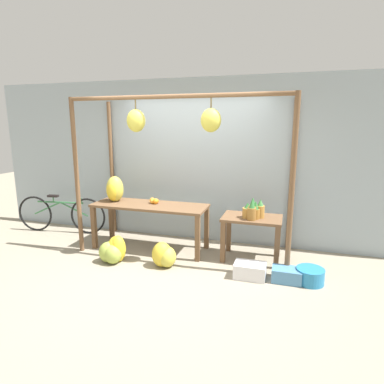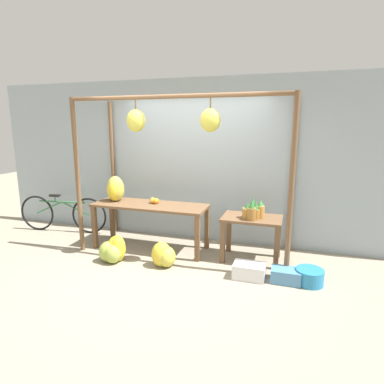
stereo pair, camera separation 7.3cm
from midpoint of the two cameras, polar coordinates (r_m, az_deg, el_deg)
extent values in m
plane|color=gray|center=(4.74, -3.81, -13.46)|extent=(20.00, 20.00, 0.00)
cube|color=#99A8B2|center=(5.62, 1.17, 5.46)|extent=(8.00, 0.08, 2.80)
cylinder|color=brown|center=(5.37, -19.31, 2.51)|extent=(0.07, 0.07, 2.43)
cylinder|color=brown|center=(4.30, 17.72, 0.41)|extent=(0.07, 0.07, 2.43)
cylinder|color=brown|center=(6.22, -13.55, 4.05)|extent=(0.07, 0.07, 2.43)
cylinder|color=brown|center=(5.33, 17.81, 2.54)|extent=(0.07, 0.07, 2.43)
cylinder|color=brown|center=(4.53, -3.08, 16.61)|extent=(3.24, 0.06, 0.06)
cylinder|color=brown|center=(4.75, -9.58, 15.10)|extent=(0.02, 0.02, 0.13)
ellipsoid|color=gold|center=(4.74, -9.49, 12.39)|extent=(0.27, 0.24, 0.32)
cylinder|color=brown|center=(4.36, 3.81, 15.53)|extent=(0.02, 0.02, 0.13)
ellipsoid|color=gold|center=(4.35, 3.77, 12.61)|extent=(0.27, 0.25, 0.31)
cube|color=brown|center=(5.29, -7.08, -2.37)|extent=(1.89, 0.65, 0.04)
cube|color=brown|center=(5.59, -16.55, -6.01)|extent=(0.07, 0.07, 0.72)
cube|color=brown|center=(4.85, 1.38, -8.28)|extent=(0.07, 0.07, 0.72)
cube|color=brown|center=(6.03, -13.65, -4.55)|extent=(0.07, 0.07, 0.72)
cube|color=brown|center=(5.35, 3.04, -6.35)|extent=(0.07, 0.07, 0.72)
cube|color=brown|center=(4.90, 11.03, -4.63)|extent=(0.88, 0.57, 0.04)
cube|color=brown|center=(4.85, 5.90, -8.86)|extent=(0.07, 0.07, 0.63)
cube|color=brown|center=(4.77, 15.23, -9.62)|extent=(0.07, 0.07, 0.63)
cube|color=brown|center=(5.28, 6.97, -7.12)|extent=(0.07, 0.07, 0.63)
cube|color=brown|center=(5.20, 15.49, -7.78)|extent=(0.07, 0.07, 0.63)
ellipsoid|color=gold|center=(5.54, -13.08, 0.57)|extent=(0.36, 0.35, 0.43)
ellipsoid|color=gold|center=(5.63, -12.92, 0.13)|extent=(0.29, 0.32, 0.31)
ellipsoid|color=yellow|center=(5.56, -13.21, 0.46)|extent=(0.35, 0.36, 0.41)
sphere|color=orange|center=(5.31, -5.91, -1.60)|extent=(0.08, 0.08, 0.08)
sphere|color=orange|center=(5.28, -6.09, -1.63)|extent=(0.09, 0.09, 0.09)
sphere|color=orange|center=(5.35, -6.62, -1.45)|extent=(0.09, 0.09, 0.09)
sphere|color=orange|center=(5.31, -6.62, -1.68)|extent=(0.07, 0.07, 0.07)
cylinder|color=#B27F38|center=(4.86, 12.42, -3.49)|extent=(0.13, 0.13, 0.18)
cone|color=#428442|center=(4.82, 12.50, -1.88)|extent=(0.09, 0.09, 0.10)
cylinder|color=olive|center=(4.72, 10.95, -3.89)|extent=(0.13, 0.13, 0.18)
cone|color=#337538|center=(4.68, 11.02, -2.06)|extent=(0.09, 0.09, 0.13)
cylinder|color=#A3702D|center=(4.80, 11.60, -3.87)|extent=(0.13, 0.13, 0.15)
cone|color=#337538|center=(4.76, 11.67, -2.33)|extent=(0.09, 0.09, 0.12)
cylinder|color=#B27F38|center=(4.82, 10.20, -3.72)|extent=(0.15, 0.15, 0.15)
cone|color=#337538|center=(4.79, 10.25, -2.39)|extent=(0.10, 0.10, 0.08)
cylinder|color=#B27F38|center=(4.81, 11.11, -3.55)|extent=(0.13, 0.13, 0.19)
cone|color=#337538|center=(4.77, 11.19, -1.69)|extent=(0.09, 0.09, 0.13)
ellipsoid|color=yellow|center=(5.02, -12.63, -9.72)|extent=(0.27, 0.25, 0.41)
ellipsoid|color=yellow|center=(5.06, -13.01, -9.71)|extent=(0.25, 0.28, 0.39)
ellipsoid|color=#9EB247|center=(5.12, -13.57, -9.92)|extent=(0.32, 0.31, 0.31)
ellipsoid|color=#9EB247|center=(5.05, -14.31, -10.24)|extent=(0.31, 0.29, 0.32)
ellipsoid|color=#9EB247|center=(5.00, -13.51, -10.60)|extent=(0.37, 0.35, 0.29)
ellipsoid|color=gold|center=(4.76, -4.07, -11.40)|extent=(0.32, 0.34, 0.30)
ellipsoid|color=gold|center=(4.76, -5.01, -10.96)|extent=(0.39, 0.38, 0.37)
cube|color=silver|center=(4.52, 10.59, -13.61)|extent=(0.42, 0.28, 0.20)
cylinder|color=teal|center=(4.57, 20.61, -13.90)|extent=(0.36, 0.36, 0.20)
torus|color=black|center=(6.92, -25.53, -3.39)|extent=(0.69, 0.13, 0.69)
torus|color=black|center=(6.36, -17.50, -4.03)|extent=(0.69, 0.13, 0.69)
cylinder|color=#337042|center=(6.57, -21.85, -1.64)|extent=(0.92, 0.16, 0.03)
cylinder|color=#337042|center=(6.74, -23.74, -2.54)|extent=(0.55, 0.10, 0.27)
cylinder|color=#337042|center=(6.46, -19.71, -2.82)|extent=(0.55, 0.10, 0.27)
cylinder|color=#337042|center=(6.63, -22.88, -1.16)|extent=(0.02, 0.02, 0.10)
cube|color=black|center=(6.61, -22.93, -0.57)|extent=(0.21, 0.11, 0.04)
cylinder|color=#337042|center=(6.34, -18.53, -1.40)|extent=(0.02, 0.02, 0.10)
cube|color=#4C84B2|center=(4.52, 16.80, -14.03)|extent=(0.38, 0.26, 0.18)
camera|label=1|loc=(0.04, -89.58, 0.09)|focal=30.00mm
camera|label=2|loc=(0.04, 90.42, -0.09)|focal=30.00mm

